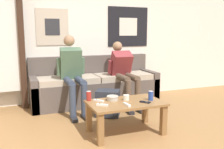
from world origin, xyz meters
The scene contains 14 objects.
wall_back centered at (0.00, 2.58, 1.28)m, with size 10.00×0.07×2.55m.
couch centered at (0.13, 2.22, 0.30)m, with size 2.33×0.71×0.86m.
coffee_table centered at (0.06, 0.71, 0.34)m, with size 0.96×0.59×0.42m.
person_seated_adult centered at (-0.37, 1.84, 0.68)m, with size 0.47×0.86×1.26m.
person_seated_teen centered at (0.55, 1.87, 0.63)m, with size 0.47×0.95×1.14m.
backpack centered at (0.08, 1.41, 0.20)m, with size 0.44×0.41×0.41m.
ceramic_bowl centered at (-0.06, 0.84, 0.45)m, with size 0.16×0.16×0.06m.
pillar_candle centered at (0.10, 0.78, 0.45)m, with size 0.08×0.08×0.08m.
drink_can_blue centered at (0.40, 0.66, 0.48)m, with size 0.07×0.07×0.12m.
drink_can_red centered at (-0.36, 0.94, 0.48)m, with size 0.07×0.07×0.12m.
game_controller_near_left centered at (-0.28, 0.65, 0.43)m, with size 0.14×0.11×0.03m.
game_controller_near_right centered at (-0.26, 0.85, 0.43)m, with size 0.11×0.14×0.03m.
game_controller_far_center centered at (0.01, 0.55, 0.43)m, with size 0.04×0.15×0.03m.
cell_phone centered at (0.28, 0.59, 0.42)m, with size 0.13×0.15×0.01m.
Camera 1 is at (-1.23, -2.12, 1.29)m, focal length 40.00 mm.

